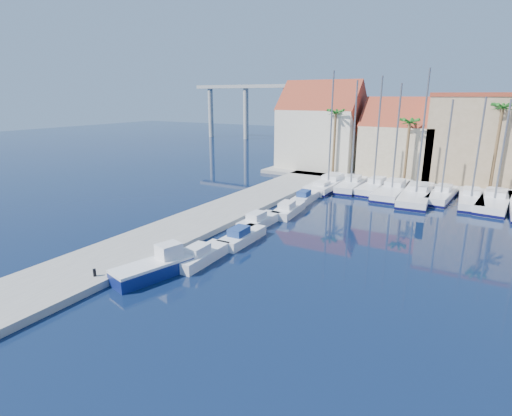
# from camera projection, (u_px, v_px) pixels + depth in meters

# --- Properties ---
(ground) EXTENTS (260.00, 260.00, 0.00)m
(ground) POSITION_uv_depth(u_px,v_px,m) (158.00, 327.00, 20.74)
(ground) COLOR black
(ground) RESTS_ON ground
(quay_west) EXTENTS (6.00, 77.00, 0.50)m
(quay_west) POSITION_uv_depth(u_px,v_px,m) (191.00, 225.00, 36.27)
(quay_west) COLOR gray
(quay_west) RESTS_ON ground
(shore_north) EXTENTS (54.00, 16.00, 0.50)m
(shore_north) POSITION_uv_depth(u_px,v_px,m) (457.00, 180.00, 55.48)
(shore_north) COLOR gray
(shore_north) RESTS_ON ground
(bollard) EXTENTS (0.20, 0.20, 0.49)m
(bollard) POSITION_uv_depth(u_px,v_px,m) (95.00, 273.00, 25.41)
(bollard) COLOR black
(bollard) RESTS_ON quay_west
(fishing_boat) EXTENTS (3.30, 6.01, 2.00)m
(fishing_boat) POSITION_uv_depth(u_px,v_px,m) (157.00, 266.00, 26.56)
(fishing_boat) COLOR navy
(fishing_boat) RESTS_ON ground
(motorboat_west_0) EXTENTS (1.79, 5.15, 1.40)m
(motorboat_west_0) POSITION_uv_depth(u_px,v_px,m) (201.00, 255.00, 28.79)
(motorboat_west_0) COLOR white
(motorboat_west_0) RESTS_ON ground
(motorboat_west_1) EXTENTS (1.73, 5.18, 1.40)m
(motorboat_west_1) POSITION_uv_depth(u_px,v_px,m) (242.00, 236.00, 32.64)
(motorboat_west_1) COLOR white
(motorboat_west_1) RESTS_ON ground
(motorboat_west_2) EXTENTS (1.82, 5.29, 1.40)m
(motorboat_west_2) POSITION_uv_depth(u_px,v_px,m) (259.00, 221.00, 36.77)
(motorboat_west_2) COLOR white
(motorboat_west_2) RESTS_ON ground
(motorboat_west_3) EXTENTS (2.24, 5.63, 1.40)m
(motorboat_west_3) POSITION_uv_depth(u_px,v_px,m) (288.00, 209.00, 40.41)
(motorboat_west_3) COLOR white
(motorboat_west_3) RESTS_ON ground
(motorboat_west_4) EXTENTS (1.95, 5.15, 1.40)m
(motorboat_west_4) POSITION_uv_depth(u_px,v_px,m) (305.00, 198.00, 45.10)
(motorboat_west_4) COLOR white
(motorboat_west_4) RESTS_ON ground
(motorboat_west_5) EXTENTS (2.00, 6.21, 1.40)m
(motorboat_west_5) POSITION_uv_depth(u_px,v_px,m) (323.00, 188.00, 49.88)
(motorboat_west_5) COLOR white
(motorboat_west_5) RESTS_ON ground
(sailboat_0) EXTENTS (2.97, 11.19, 14.54)m
(sailboat_0) POSITION_uv_depth(u_px,v_px,m) (330.00, 183.00, 52.20)
(sailboat_0) COLOR white
(sailboat_0) RESTS_ON ground
(sailboat_1) EXTENTS (2.87, 8.91, 13.39)m
(sailboat_1) POSITION_uv_depth(u_px,v_px,m) (352.00, 184.00, 51.37)
(sailboat_1) COLOR white
(sailboat_1) RESTS_ON ground
(sailboat_2) EXTENTS (2.77, 8.98, 13.87)m
(sailboat_2) POSITION_uv_depth(u_px,v_px,m) (375.00, 186.00, 50.25)
(sailboat_2) COLOR white
(sailboat_2) RESTS_ON ground
(sailboat_3) EXTENTS (2.87, 10.83, 12.97)m
(sailboat_3) POSITION_uv_depth(u_px,v_px,m) (393.00, 190.00, 48.57)
(sailboat_3) COLOR white
(sailboat_3) RESTS_ON ground
(sailboat_4) EXTENTS (3.82, 11.90, 14.47)m
(sailboat_4) POSITION_uv_depth(u_px,v_px,m) (416.00, 194.00, 46.32)
(sailboat_4) COLOR white
(sailboat_4) RESTS_ON ground
(sailboat_5) EXTENTS (2.82, 8.44, 11.22)m
(sailboat_5) POSITION_uv_depth(u_px,v_px,m) (442.00, 195.00, 45.95)
(sailboat_5) COLOR white
(sailboat_5) RESTS_ON ground
(sailboat_6) EXTENTS (2.99, 9.33, 11.52)m
(sailboat_6) POSITION_uv_depth(u_px,v_px,m) (471.00, 199.00, 44.21)
(sailboat_6) COLOR white
(sailboat_6) RESTS_ON ground
(sailboat_7) EXTENTS (3.76, 10.98, 11.28)m
(sailboat_7) POSITION_uv_depth(u_px,v_px,m) (495.00, 201.00, 43.47)
(sailboat_7) COLOR white
(sailboat_7) RESTS_ON ground
(building_0) EXTENTS (12.30, 9.00, 13.50)m
(building_0) POSITION_uv_depth(u_px,v_px,m) (321.00, 129.00, 62.78)
(building_0) COLOR beige
(building_0) RESTS_ON shore_north
(building_1) EXTENTS (10.30, 8.00, 11.00)m
(building_1) POSITION_uv_depth(u_px,v_px,m) (400.00, 141.00, 57.21)
(building_1) COLOR tan
(building_1) RESTS_ON shore_north
(building_2) EXTENTS (14.20, 10.20, 11.50)m
(building_2) POSITION_uv_depth(u_px,v_px,m) (489.00, 138.00, 52.38)
(building_2) COLOR #9F8561
(building_2) RESTS_ON shore_north
(palm_0) EXTENTS (2.60, 2.60, 10.15)m
(palm_0) POSITION_uv_depth(u_px,v_px,m) (336.00, 114.00, 55.98)
(palm_0) COLOR brown
(palm_0) RESTS_ON shore_north
(palm_1) EXTENTS (2.60, 2.60, 9.15)m
(palm_1) POSITION_uv_depth(u_px,v_px,m) (410.00, 124.00, 51.32)
(palm_1) COLOR brown
(palm_1) RESTS_ON shore_north
(palm_2) EXTENTS (2.60, 2.60, 11.15)m
(palm_2) POSITION_uv_depth(u_px,v_px,m) (502.00, 110.00, 45.90)
(palm_2) COLOR brown
(palm_2) RESTS_ON shore_north
(viaduct) EXTENTS (48.00, 2.20, 14.45)m
(viaduct) POSITION_uv_depth(u_px,v_px,m) (268.00, 101.00, 105.02)
(viaduct) COLOR #9E9E99
(viaduct) RESTS_ON ground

